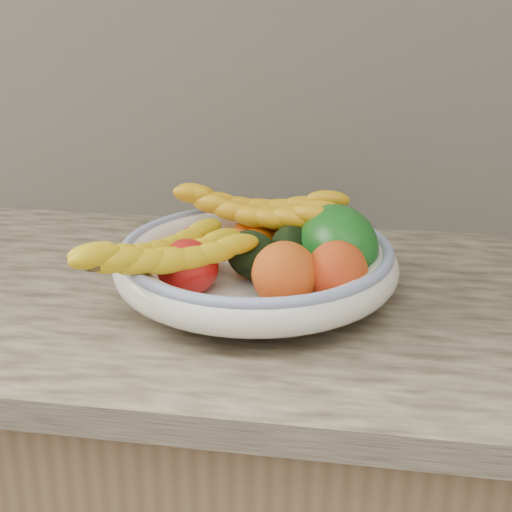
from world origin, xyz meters
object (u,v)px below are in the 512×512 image
object	(u,v)px
banana_bunch_front	(161,260)
fruit_bowl	(256,264)
green_mango	(338,243)
banana_bunch_back	(256,215)

from	to	relation	value
banana_bunch_front	fruit_bowl	bearing A→B (deg)	-7.49
green_mango	banana_bunch_front	distance (m)	0.25
fruit_bowl	banana_bunch_front	world-z (taller)	banana_bunch_front
green_mango	banana_bunch_back	world-z (taller)	green_mango
fruit_bowl	banana_bunch_front	size ratio (longest dim) A/B	1.49
green_mango	fruit_bowl	bearing A→B (deg)	160.98
banana_bunch_back	banana_bunch_front	distance (m)	0.20
green_mango	banana_bunch_front	size ratio (longest dim) A/B	0.56
banana_bunch_back	banana_bunch_front	xyz separation A→B (m)	(-0.09, -0.18, -0.01)
fruit_bowl	banana_bunch_front	xyz separation A→B (m)	(-0.11, -0.09, 0.03)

